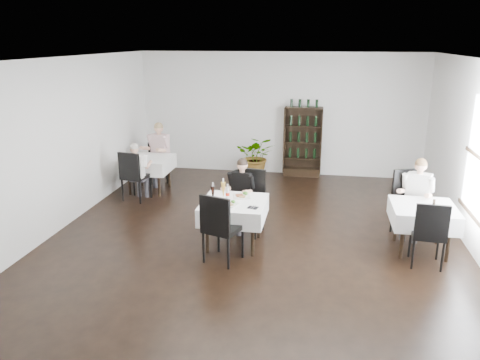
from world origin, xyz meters
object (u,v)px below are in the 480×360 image
(wine_shelf, at_px, (303,143))
(diner_main, at_px, (241,189))
(main_table, at_px, (234,210))
(potted_tree, at_px, (256,156))

(wine_shelf, xyz_separation_m, diner_main, (-0.91, -3.64, -0.09))
(wine_shelf, distance_m, main_table, 4.41)
(wine_shelf, bearing_deg, diner_main, -103.98)
(potted_tree, relative_size, diner_main, 0.78)
(main_table, height_order, potted_tree, potted_tree)
(main_table, xyz_separation_m, potted_tree, (-0.21, 4.08, -0.11))
(wine_shelf, height_order, potted_tree, wine_shelf)
(main_table, relative_size, diner_main, 0.79)
(potted_tree, height_order, diner_main, diner_main)
(main_table, relative_size, potted_tree, 1.00)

